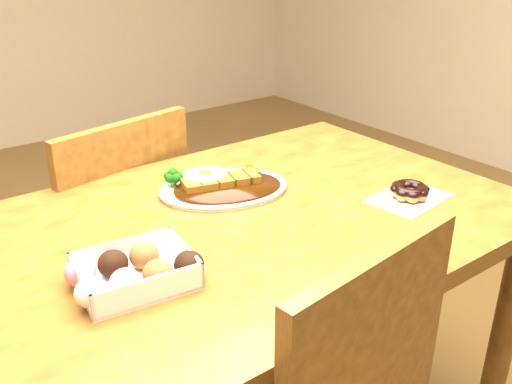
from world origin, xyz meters
TOP-DOWN VIEW (x-y plane):
  - table at (0.00, 0.00)m, footprint 1.20×0.80m
  - chair_far at (-0.11, 0.54)m, footprint 0.49×0.49m
  - katsu_curry_plate at (0.03, 0.14)m, footprint 0.35×0.30m
  - donut_box at (-0.31, -0.10)m, footprint 0.22×0.17m
  - pon_de_ring at (0.35, -0.15)m, footprint 0.20×0.15m

SIDE VIEW (x-z plane):
  - chair_far at x=-0.11m, z-range 0.04..0.91m
  - table at x=0.00m, z-range 0.28..1.03m
  - katsu_curry_plate at x=0.03m, z-range 0.74..0.79m
  - pon_de_ring at x=0.35m, z-range 0.75..0.79m
  - donut_box at x=-0.31m, z-range 0.75..0.80m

